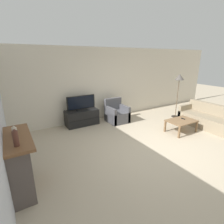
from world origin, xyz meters
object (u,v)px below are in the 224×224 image
Objects in this scene: mantel_vase_centre_left at (15,133)px; couch at (210,120)px; fireplace at (19,163)px; remote at (183,119)px; armchair at (117,114)px; mantel_vase_left at (16,138)px; floor_lamp at (179,80)px; tv at (81,103)px; tv_stand at (82,117)px; coffee_table at (181,122)px; mantel_clock at (14,130)px.

couch is (5.81, -0.01, -0.87)m from mantel_vase_centre_left.
fireplace is 4.82m from remote.
couch is at bearing -0.07° from mantel_vase_centre_left.
couch is at bearing -42.19° from armchair.
mantel_vase_centre_left is at bearing 179.93° from couch.
mantel_vase_centre_left is at bearing 90.00° from mantel_vase_left.
armchair is at bearing 161.29° from floor_lamp.
couch is at bearing -0.99° from fireplace.
tv_stand is at bearing 90.00° from tv.
tv_stand is at bearing 162.49° from floor_lamp.
coffee_table is 1.19m from couch.
armchair is 0.92× the size of coffee_table.
mantel_vase_left is at bearing -163.87° from floor_lamp.
mantel_clock is at bearing 177.78° from couch.
floor_lamp is at bearing 12.62° from fireplace.
couch is (5.83, -0.10, -0.25)m from fireplace.
mantel_vase_centre_left is 0.22m from mantel_clock.
mantel_vase_left reaches higher than tv.
armchair is at bearing 31.48° from fireplace.
tv is at bearing 162.52° from floor_lamp.
tv_stand is 0.67× the size of floor_lamp.
floor_lamp is (0.95, 1.06, 1.09)m from remote.
remote is (4.80, 0.60, -0.75)m from mantel_vase_left.
tv reaches higher than remote.
mantel_vase_left reaches higher than fireplace.
mantel_clock is 0.99× the size of remote.
mantel_vase_left is 4.75m from coffee_table.
floor_lamp reaches higher than tv_stand.
mantel_vase_centre_left is 0.14× the size of floor_lamp.
mantel_vase_centre_left reaches higher than armchair.
tv is at bearing 138.03° from coffee_table.
mantel_vase_left is at bearing -127.37° from tv.
floor_lamp is (5.75, 1.38, 0.36)m from mantel_vase_centre_left.
coffee_table is (2.51, -2.26, 0.07)m from tv_stand.
floor_lamp is at bearing -17.51° from tv_stand.
fireplace reaches higher than armchair.
mantel_vase_centre_left is at bearing -90.20° from mantel_clock.
mantel_vase_left is at bearing -169.96° from remote.
floor_lamp reaches higher than tv.
mantel_vase_left is 0.30× the size of coffee_table.
mantel_clock is at bearing -132.86° from tv.
floor_lamp is at bearing 51.02° from remote.
fireplace is 4.01m from armchair.
floor_lamp is (3.61, -1.14, 1.23)m from tv_stand.
coffee_table is at bearing -155.00° from remote.
tv is at bearing 47.14° from mantel_clock.
floor_lamp reaches higher than mantel_vase_left.
mantel_clock is 0.08× the size of couch.
armchair is 5.62× the size of remote.
mantel_vase_centre_left reaches higher than tv.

